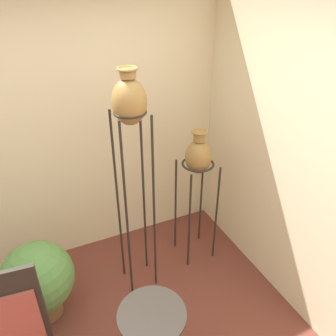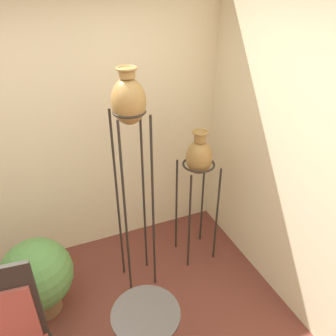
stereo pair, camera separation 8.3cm
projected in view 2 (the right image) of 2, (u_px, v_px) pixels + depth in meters
wall_back at (53, 132)px, 2.95m from camera, size 7.28×0.06×2.70m
vase_stand_tall at (129, 113)px, 2.38m from camera, size 0.26×0.26×2.03m
vase_stand_medium at (199, 161)px, 2.98m from camera, size 0.32×0.32×1.40m
side_table at (147, 334)px, 2.13m from camera, size 0.44×0.44×0.74m
potted_plant at (37, 276)px, 2.71m from camera, size 0.59×0.59×0.73m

